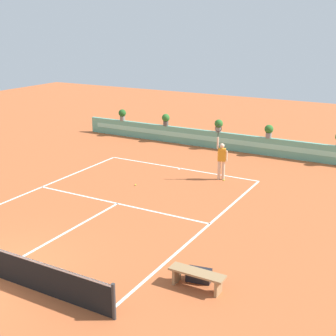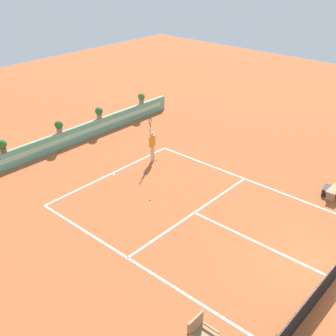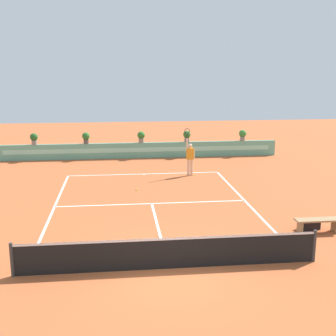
% 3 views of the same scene
% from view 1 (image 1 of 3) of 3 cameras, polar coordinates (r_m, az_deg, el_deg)
% --- Properties ---
extents(ground_plane, '(60.00, 60.00, 0.00)m').
position_cam_1_polar(ground_plane, '(18.83, -6.89, -4.73)').
color(ground_plane, '#B2562D').
extents(court_lines, '(8.32, 11.94, 0.01)m').
position_cam_1_polar(court_lines, '(19.37, -5.64, -4.03)').
color(court_lines, white).
rests_on(court_lines, ground).
extents(back_wall_barrier, '(18.00, 0.21, 1.00)m').
position_cam_1_polar(back_wall_barrier, '(27.33, 5.94, 3.42)').
color(back_wall_barrier, '#60A88E').
rests_on(back_wall_barrier, ground).
extents(bench_courtside, '(1.60, 0.44, 0.51)m').
position_cam_1_polar(bench_courtside, '(13.19, 3.57, -13.02)').
color(bench_courtside, '#99754C').
rests_on(bench_courtside, ground).
extents(gear_bag, '(0.75, 0.48, 0.36)m').
position_cam_1_polar(gear_bag, '(13.63, 3.79, -12.91)').
color(gear_bag, black).
rests_on(gear_bag, ground).
extents(tennis_player, '(0.60, 0.32, 2.58)m').
position_cam_1_polar(tennis_player, '(21.73, 6.55, 1.24)').
color(tennis_player, beige).
rests_on(tennis_player, ground).
extents(tennis_ball_near_baseline, '(0.07, 0.07, 0.07)m').
position_cam_1_polar(tennis_ball_near_baseline, '(21.11, -4.01, -2.07)').
color(tennis_ball_near_baseline, '#CCE033').
rests_on(tennis_ball_near_baseline, ground).
extents(tennis_ball_mid_court, '(0.07, 0.07, 0.07)m').
position_cam_1_polar(tennis_ball_mid_court, '(21.86, 6.83, -1.46)').
color(tennis_ball_mid_court, '#CCE033').
rests_on(tennis_ball_mid_court, ground).
extents(potted_plant_centre, '(0.48, 0.48, 0.72)m').
position_cam_1_polar(potted_plant_centre, '(27.09, 6.21, 5.27)').
color(potted_plant_centre, gray).
rests_on(potted_plant_centre, back_wall_barrier).
extents(potted_plant_left, '(0.48, 0.48, 0.72)m').
position_cam_1_polar(potted_plant_left, '(28.60, -0.27, 6.01)').
color(potted_plant_left, '#514C47').
rests_on(potted_plant_left, back_wall_barrier).
extents(potted_plant_right, '(0.48, 0.48, 0.72)m').
position_cam_1_polar(potted_plant_right, '(26.10, 12.22, 4.51)').
color(potted_plant_right, gray).
rests_on(potted_plant_right, back_wall_barrier).
extents(potted_plant_far_left, '(0.48, 0.48, 0.72)m').
position_cam_1_polar(potted_plant_far_left, '(30.28, -5.60, 6.57)').
color(potted_plant_far_left, gray).
rests_on(potted_plant_far_left, back_wall_barrier).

